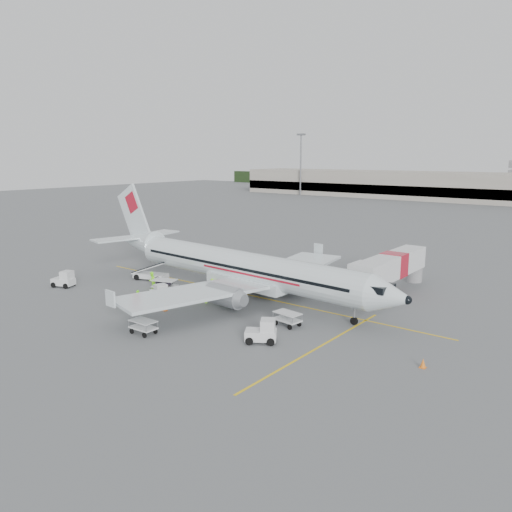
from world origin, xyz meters
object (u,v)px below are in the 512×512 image
Objects in this scene: tug_mid at (159,291)px; tug_fore at (261,331)px; jet_bridge at (393,273)px; belt_loader at (151,268)px; aircraft at (243,246)px; tug_aft at (63,279)px.

tug_fore is at bearing 6.79° from tug_mid.
jet_bridge is at bearing 51.45° from tug_fore.
belt_loader reaches higher than tug_fore.
aircraft is 13.86m from belt_loader.
tug_fore is at bearing -40.88° from aircraft.
tug_fore reaches higher than tug_mid.
aircraft is at bearing -136.26° from jet_bridge.
jet_bridge is 6.73× the size of tug_fore.
jet_bridge reaches higher than tug_fore.
tug_aft is at bearing -139.85° from belt_loader.
jet_bridge is 3.10× the size of belt_loader.
belt_loader is at bearing -153.76° from jet_bridge.
belt_loader reaches higher than tug_mid.
aircraft reaches higher than tug_aft.
tug_fore is (9.27, -9.13, -4.42)m from aircraft.
belt_loader is 2.23× the size of tug_aft.
tug_aft is at bearing -145.76° from jet_bridge.
tug_fore is at bearing -36.96° from belt_loader.
aircraft is at bearing 103.30° from tug_fore.
aircraft is 16.38× the size of tug_aft.
jet_bridge is at bearing 14.10° from tug_aft.
aircraft is at bearing 6.78° from tug_aft.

